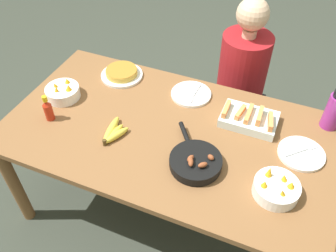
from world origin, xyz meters
name	(u,v)px	position (x,y,z in m)	size (l,w,h in m)	color
ground_plane	(168,205)	(0.00, 0.00, 0.00)	(14.00, 14.00, 0.00)	#383D33
dining_table	(168,141)	(0.00, 0.00, 0.62)	(1.72, 0.95, 0.71)	brown
banana_bunch	(113,133)	(-0.25, -0.14, 0.73)	(0.12, 0.21, 0.04)	gold
melon_tray	(249,119)	(0.37, 0.21, 0.74)	(0.29, 0.19, 0.09)	silver
skillet	(195,162)	(0.21, -0.17, 0.74)	(0.29, 0.34, 0.08)	black
frittata_plate_center	(122,73)	(-0.44, 0.32, 0.73)	(0.26, 0.26, 0.05)	white
empty_plate_near_front	(301,154)	(0.67, 0.09, 0.72)	(0.23, 0.23, 0.02)	white
empty_plate_far_left	(191,94)	(0.01, 0.31, 0.72)	(0.23, 0.23, 0.02)	white
fruit_bowl_mango	(276,188)	(0.59, -0.18, 0.74)	(0.20, 0.20, 0.12)	white
fruit_bowl_citrus	(63,92)	(-0.66, 0.02, 0.74)	(0.19, 0.19, 0.11)	white
water_bottle	(335,110)	(0.77, 0.36, 0.82)	(0.09, 0.09, 0.23)	#992D89
hot_sauce_bottle	(48,109)	(-0.62, -0.16, 0.78)	(0.05, 0.05, 0.16)	#B72814
person_figure	(239,92)	(0.22, 0.75, 0.47)	(0.35, 0.35, 1.15)	black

